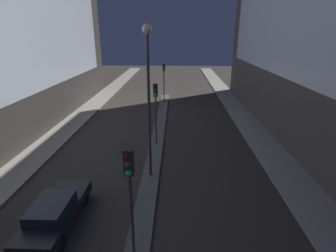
{
  "coord_description": "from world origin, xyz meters",
  "views": [
    {
      "loc": [
        1.49,
        -3.21,
        8.23
      ],
      "look_at": [
        0.8,
        18.3,
        0.5
      ],
      "focal_mm": 28.0,
      "sensor_mm": 36.0,
      "label": 1
    }
  ],
  "objects_px": {
    "traffic_light_mid": "(156,101)",
    "street_lamp": "(148,81)",
    "traffic_light_near": "(130,184)",
    "car_left_lane": "(55,212)",
    "traffic_light_far": "(164,75)"
  },
  "relations": [
    {
      "from": "traffic_light_mid",
      "to": "street_lamp",
      "type": "bearing_deg",
      "value": -90.0
    },
    {
      "from": "street_lamp",
      "to": "car_left_lane",
      "type": "distance_m",
      "value": 7.7
    },
    {
      "from": "traffic_light_far",
      "to": "traffic_light_near",
      "type": "bearing_deg",
      "value": -90.0
    },
    {
      "from": "traffic_light_far",
      "to": "street_lamp",
      "type": "bearing_deg",
      "value": -90.0
    },
    {
      "from": "traffic_light_mid",
      "to": "traffic_light_far",
      "type": "height_order",
      "value": "same"
    },
    {
      "from": "traffic_light_near",
      "to": "traffic_light_far",
      "type": "xyz_separation_m",
      "value": [
        0.0,
        23.56,
        0.0
      ]
    },
    {
      "from": "traffic_light_near",
      "to": "car_left_lane",
      "type": "distance_m",
      "value": 5.19
    },
    {
      "from": "traffic_light_far",
      "to": "car_left_lane",
      "type": "xyz_separation_m",
      "value": [
        -3.83,
        -21.48,
        -2.83
      ]
    },
    {
      "from": "car_left_lane",
      "to": "traffic_light_mid",
      "type": "bearing_deg",
      "value": 66.79
    },
    {
      "from": "traffic_light_far",
      "to": "car_left_lane",
      "type": "relative_size",
      "value": 0.99
    },
    {
      "from": "car_left_lane",
      "to": "traffic_light_far",
      "type": "bearing_deg",
      "value": 79.9
    },
    {
      "from": "car_left_lane",
      "to": "street_lamp",
      "type": "bearing_deg",
      "value": 48.76
    },
    {
      "from": "traffic_light_mid",
      "to": "traffic_light_near",
      "type": "bearing_deg",
      "value": -90.0
    },
    {
      "from": "traffic_light_mid",
      "to": "street_lamp",
      "type": "xyz_separation_m",
      "value": [
        0.0,
        -4.56,
        2.23
      ]
    },
    {
      "from": "traffic_light_near",
      "to": "traffic_light_mid",
      "type": "xyz_separation_m",
      "value": [
        0.0,
        11.0,
        0.0
      ]
    }
  ]
}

